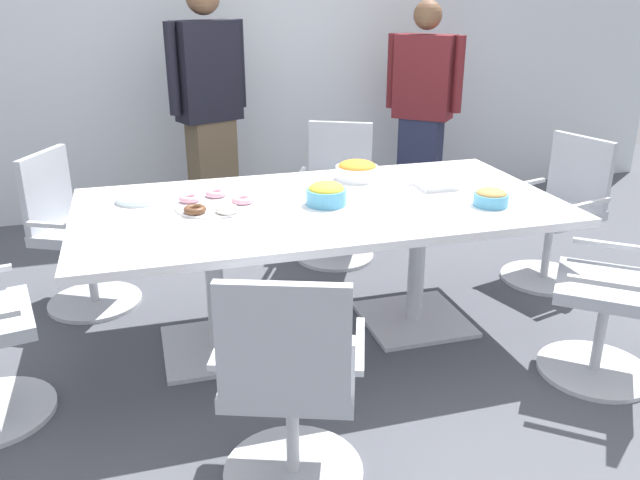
{
  "coord_description": "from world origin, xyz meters",
  "views": [
    {
      "loc": [
        -0.86,
        -2.98,
        1.75
      ],
      "look_at": [
        0.0,
        0.0,
        0.55
      ],
      "focal_mm": 36.44,
      "sensor_mm": 36.0,
      "label": 1
    }
  ],
  "objects_px": {
    "office_chair_3": "(619,299)",
    "office_chair_5": "(336,200)",
    "snack_bowl_chips_orange": "(357,170)",
    "snack_bowl_cookies": "(491,197)",
    "napkin_pile": "(435,180)",
    "person_standing_0": "(209,108)",
    "snack_bowl_chips_yellow": "(326,194)",
    "person_standing_1": "(422,109)",
    "donut_platter": "(214,204)",
    "plate_stack": "(140,198)",
    "office_chair_2": "(290,393)",
    "office_chair_0": "(78,239)",
    "office_chair_4": "(557,219)",
    "conference_table": "(320,226)"
  },
  "relations": [
    {
      "from": "office_chair_3",
      "to": "donut_platter",
      "type": "xyz_separation_m",
      "value": [
        -1.75,
        0.84,
        0.36
      ]
    },
    {
      "from": "snack_bowl_chips_orange",
      "to": "plate_stack",
      "type": "distance_m",
      "value": 1.19
    },
    {
      "from": "office_chair_5",
      "to": "snack_bowl_chips_orange",
      "type": "bearing_deg",
      "value": 107.61
    },
    {
      "from": "office_chair_2",
      "to": "napkin_pile",
      "type": "xyz_separation_m",
      "value": [
        1.1,
        1.17,
        0.38
      ]
    },
    {
      "from": "office_chair_0",
      "to": "person_standing_1",
      "type": "distance_m",
      "value": 2.79
    },
    {
      "from": "office_chair_3",
      "to": "snack_bowl_chips_orange",
      "type": "height_order",
      "value": "office_chair_3"
    },
    {
      "from": "office_chair_3",
      "to": "plate_stack",
      "type": "xyz_separation_m",
      "value": [
        -2.1,
        1.04,
        0.36
      ]
    },
    {
      "from": "napkin_pile",
      "to": "person_standing_1",
      "type": "bearing_deg",
      "value": 67.93
    },
    {
      "from": "office_chair_3",
      "to": "napkin_pile",
      "type": "distance_m",
      "value": 1.09
    },
    {
      "from": "person_standing_0",
      "to": "snack_bowl_cookies",
      "type": "distance_m",
      "value": 2.32
    },
    {
      "from": "office_chair_3",
      "to": "snack_bowl_chips_orange",
      "type": "relative_size",
      "value": 3.77
    },
    {
      "from": "office_chair_5",
      "to": "snack_bowl_chips_yellow",
      "type": "distance_m",
      "value": 1.24
    },
    {
      "from": "donut_platter",
      "to": "napkin_pile",
      "type": "xyz_separation_m",
      "value": [
        1.2,
        0.02,
        0.02
      ]
    },
    {
      "from": "office_chair_4",
      "to": "person_standing_0",
      "type": "bearing_deg",
      "value": 38.52
    },
    {
      "from": "office_chair_0",
      "to": "snack_bowl_chips_orange",
      "type": "bearing_deg",
      "value": 102.76
    },
    {
      "from": "snack_bowl_chips_orange",
      "to": "office_chair_5",
      "type": "bearing_deg",
      "value": 81.6
    },
    {
      "from": "snack_bowl_chips_yellow",
      "to": "napkin_pile",
      "type": "bearing_deg",
      "value": 11.34
    },
    {
      "from": "snack_bowl_cookies",
      "to": "snack_bowl_chips_orange",
      "type": "bearing_deg",
      "value": 127.25
    },
    {
      "from": "office_chair_2",
      "to": "office_chair_5",
      "type": "xyz_separation_m",
      "value": [
        0.84,
        2.14,
        0.0
      ]
    },
    {
      "from": "office_chair_4",
      "to": "snack_bowl_chips_yellow",
      "type": "bearing_deg",
      "value": 86.5
    },
    {
      "from": "office_chair_0",
      "to": "snack_bowl_chips_yellow",
      "type": "distance_m",
      "value": 1.54
    },
    {
      "from": "office_chair_5",
      "to": "snack_bowl_chips_yellow",
      "type": "bearing_deg",
      "value": 95.96
    },
    {
      "from": "person_standing_0",
      "to": "snack_bowl_chips_orange",
      "type": "xyz_separation_m",
      "value": [
        0.65,
        -1.38,
        -0.15
      ]
    },
    {
      "from": "snack_bowl_chips_orange",
      "to": "snack_bowl_cookies",
      "type": "xyz_separation_m",
      "value": [
        0.48,
        -0.63,
        -0.01
      ]
    },
    {
      "from": "office_chair_2",
      "to": "person_standing_1",
      "type": "xyz_separation_m",
      "value": [
        1.76,
        2.8,
        0.47
      ]
    },
    {
      "from": "office_chair_0",
      "to": "office_chair_4",
      "type": "height_order",
      "value": "same"
    },
    {
      "from": "person_standing_1",
      "to": "snack_bowl_cookies",
      "type": "distance_m",
      "value": 2.08
    },
    {
      "from": "napkin_pile",
      "to": "conference_table",
      "type": "bearing_deg",
      "value": -171.77
    },
    {
      "from": "office_chair_5",
      "to": "snack_bowl_cookies",
      "type": "distance_m",
      "value": 1.45
    },
    {
      "from": "office_chair_5",
      "to": "napkin_pile",
      "type": "height_order",
      "value": "office_chair_5"
    },
    {
      "from": "office_chair_4",
      "to": "plate_stack",
      "type": "distance_m",
      "value": 2.53
    },
    {
      "from": "office_chair_3",
      "to": "office_chair_5",
      "type": "distance_m",
      "value": 2.0
    },
    {
      "from": "office_chair_2",
      "to": "snack_bowl_chips_yellow",
      "type": "relative_size",
      "value": 4.53
    },
    {
      "from": "snack_bowl_chips_orange",
      "to": "snack_bowl_chips_yellow",
      "type": "height_order",
      "value": "snack_bowl_chips_yellow"
    },
    {
      "from": "snack_bowl_chips_yellow",
      "to": "plate_stack",
      "type": "distance_m",
      "value": 0.95
    },
    {
      "from": "office_chair_0",
      "to": "office_chair_3",
      "type": "height_order",
      "value": "same"
    },
    {
      "from": "office_chair_2",
      "to": "snack_bowl_chips_orange",
      "type": "relative_size",
      "value": 3.77
    },
    {
      "from": "office_chair_4",
      "to": "napkin_pile",
      "type": "bearing_deg",
      "value": 86.77
    },
    {
      "from": "snack_bowl_chips_orange",
      "to": "snack_bowl_chips_yellow",
      "type": "relative_size",
      "value": 1.2
    },
    {
      "from": "person_standing_1",
      "to": "donut_platter",
      "type": "distance_m",
      "value": 2.49
    },
    {
      "from": "office_chair_2",
      "to": "plate_stack",
      "type": "distance_m",
      "value": 1.47
    },
    {
      "from": "person_standing_0",
      "to": "donut_platter",
      "type": "height_order",
      "value": "person_standing_0"
    },
    {
      "from": "plate_stack",
      "to": "office_chair_3",
      "type": "bearing_deg",
      "value": -26.47
    },
    {
      "from": "office_chair_4",
      "to": "napkin_pile",
      "type": "distance_m",
      "value": 1.05
    },
    {
      "from": "office_chair_0",
      "to": "person_standing_1",
      "type": "height_order",
      "value": "person_standing_1"
    },
    {
      "from": "snack_bowl_chips_orange",
      "to": "napkin_pile",
      "type": "height_order",
      "value": "snack_bowl_chips_orange"
    },
    {
      "from": "office_chair_2",
      "to": "person_standing_1",
      "type": "bearing_deg",
      "value": 77.8
    },
    {
      "from": "office_chair_0",
      "to": "office_chair_2",
      "type": "bearing_deg",
      "value": 51.15
    },
    {
      "from": "person_standing_1",
      "to": "snack_bowl_chips_yellow",
      "type": "bearing_deg",
      "value": 95.42
    },
    {
      "from": "conference_table",
      "to": "snack_bowl_cookies",
      "type": "height_order",
      "value": "snack_bowl_cookies"
    }
  ]
}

